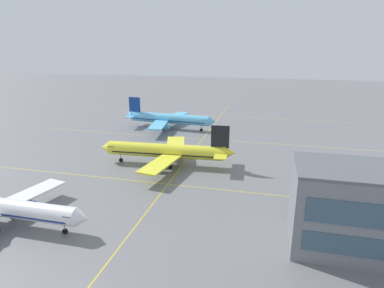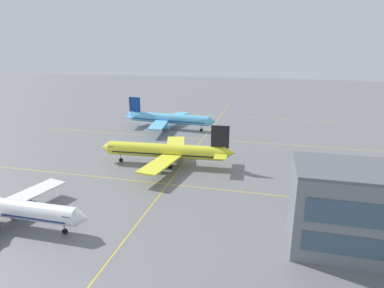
% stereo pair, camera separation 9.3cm
% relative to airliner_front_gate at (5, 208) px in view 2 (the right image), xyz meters
% --- Properties ---
extents(airliner_front_gate, '(32.29, 27.98, 10.08)m').
position_rel_airliner_front_gate_xyz_m(airliner_front_gate, '(0.00, 0.00, 0.00)').
color(airliner_front_gate, white).
rests_on(airliner_front_gate, ground).
extents(airliner_second_row, '(36.99, 31.86, 11.50)m').
position_rel_airliner_front_gate_xyz_m(airliner_second_row, '(18.21, 35.95, 0.49)').
color(airliner_second_row, yellow).
rests_on(airliner_second_row, ground).
extents(airliner_third_row, '(37.22, 32.02, 11.57)m').
position_rel_airliner_front_gate_xyz_m(airliner_third_row, '(6.37, 73.95, 0.51)').
color(airliner_third_row, '#5BB7E5').
rests_on(airliner_third_row, ground).
extents(taxiway_markings, '(121.76, 171.37, 0.01)m').
position_rel_airliner_front_gate_xyz_m(taxiway_markings, '(22.29, 43.35, -3.44)').
color(taxiway_markings, yellow).
rests_on(taxiway_markings, ground).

